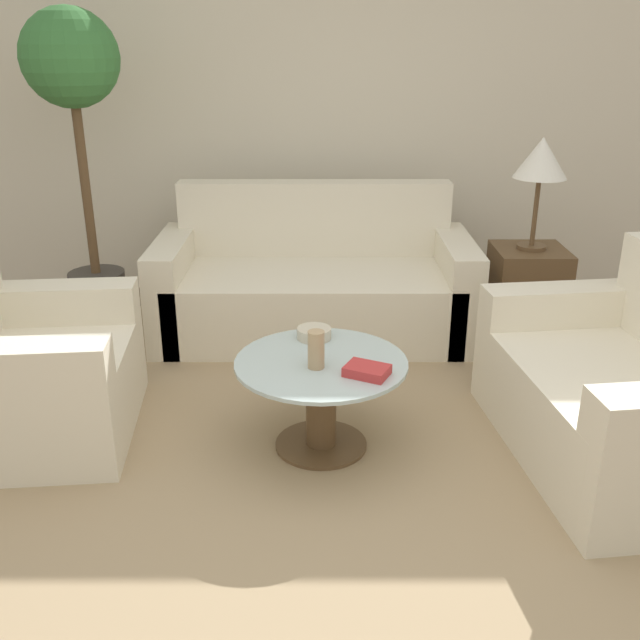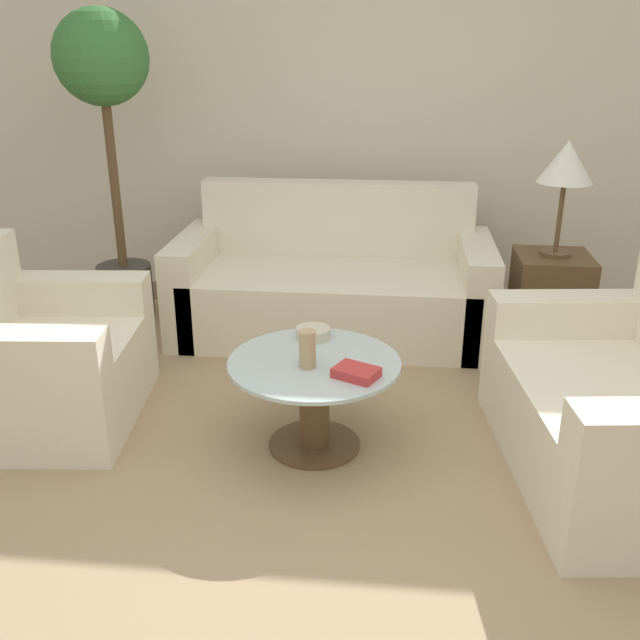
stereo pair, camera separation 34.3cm
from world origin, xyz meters
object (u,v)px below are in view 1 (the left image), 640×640
at_px(sofa_main, 313,286).
at_px(table_lamp, 540,161).
at_px(armchair, 25,378).
at_px(potted_plant, 75,112).
at_px(bowl, 313,333).
at_px(book_stack, 366,371).
at_px(vase, 315,350).
at_px(loveseat, 631,397).
at_px(coffee_table, 320,392).

relative_size(sofa_main, table_lamp, 2.95).
bearing_deg(armchair, potted_plant, -2.35).
xyz_separation_m(armchair, potted_plant, (-0.07, 1.43, 1.10)).
xyz_separation_m(bowl, book_stack, (0.23, -0.41, -0.01)).
relative_size(vase, bowl, 1.04).
bearing_deg(potted_plant, loveseat, -29.33).
bearing_deg(coffee_table, armchair, 174.53).
distance_m(armchair, potted_plant, 1.80).
xyz_separation_m(sofa_main, loveseat, (1.45, -1.55, 0.00)).
height_order(armchair, potted_plant, potted_plant).
distance_m(coffee_table, bowl, 0.32).
bearing_deg(loveseat, potted_plant, -126.23).
xyz_separation_m(sofa_main, book_stack, (0.24, -1.63, 0.17)).
bearing_deg(table_lamp, armchair, -156.08).
distance_m(sofa_main, table_lamp, 1.60).
distance_m(armchair, book_stack, 1.65).
xyz_separation_m(coffee_table, book_stack, (0.20, -0.14, 0.18)).
distance_m(loveseat, coffee_table, 1.41).
xyz_separation_m(sofa_main, vase, (0.02, -1.55, 0.24)).
bearing_deg(book_stack, armchair, -164.15).
bearing_deg(bowl, loveseat, -12.93).
height_order(sofa_main, coffee_table, sofa_main).
xyz_separation_m(armchair, bowl, (1.38, 0.13, 0.18)).
xyz_separation_m(coffee_table, bowl, (-0.03, 0.26, 0.19)).
relative_size(armchair, coffee_table, 1.33).
xyz_separation_m(loveseat, table_lamp, (-0.10, 1.41, 0.83)).
relative_size(potted_plant, book_stack, 8.91).
bearing_deg(loveseat, bowl, -109.83).
xyz_separation_m(loveseat, vase, (-1.43, 0.00, 0.24)).
distance_m(vase, bowl, 0.34).
bearing_deg(book_stack, vase, -173.72).
bearing_deg(bowl, table_lamp, 38.81).
distance_m(potted_plant, bowl, 2.16).
bearing_deg(coffee_table, potted_plant, 133.66).
height_order(armchair, loveseat, loveseat).
bearing_deg(table_lamp, vase, -133.37).
relative_size(table_lamp, book_stack, 3.04).
xyz_separation_m(loveseat, potted_plant, (-2.90, 1.63, 1.10)).
bearing_deg(loveseat, book_stack, -93.31).
distance_m(sofa_main, potted_plant, 1.82).
bearing_deg(loveseat, coffee_table, -99.67).
height_order(armchair, vase, armchair).
bearing_deg(potted_plant, book_stack, -45.28).
height_order(table_lamp, potted_plant, potted_plant).
height_order(table_lamp, bowl, table_lamp).
distance_m(coffee_table, table_lamp, 2.06).
bearing_deg(sofa_main, vase, -89.27).
xyz_separation_m(table_lamp, bowl, (-1.35, -1.08, -0.66)).
height_order(coffee_table, bowl, bowl).
xyz_separation_m(potted_plant, bowl, (1.46, -1.30, -0.92)).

